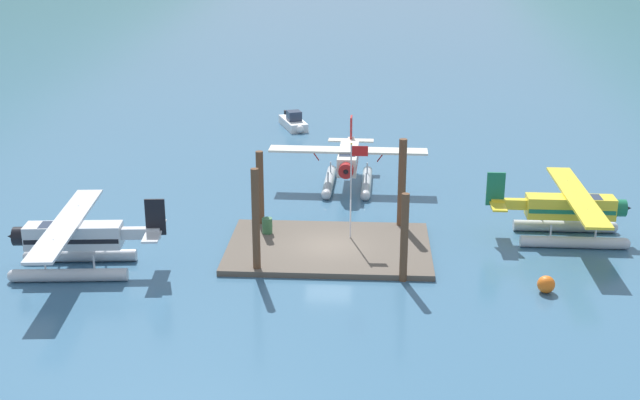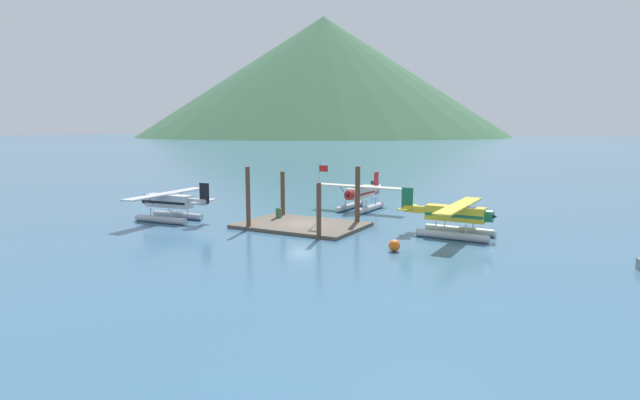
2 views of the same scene
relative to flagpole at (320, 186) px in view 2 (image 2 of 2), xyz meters
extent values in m
plane|color=#38607F|center=(-1.26, -1.27, -3.71)|extent=(1200.00, 1200.00, 0.00)
cube|color=brown|center=(-1.26, -1.27, -3.56)|extent=(10.95, 7.57, 0.30)
cylinder|color=brown|center=(-4.75, -4.52, -0.94)|extent=(0.39, 0.39, 5.55)
cylinder|color=brown|center=(2.61, -4.99, -1.43)|extent=(0.39, 0.39, 4.56)
cylinder|color=brown|center=(-5.38, 2.01, -1.41)|extent=(0.43, 0.43, 4.60)
cylinder|color=brown|center=(2.72, 2.17, -1.01)|extent=(0.46, 0.46, 5.40)
cylinder|color=silver|center=(-0.14, 0.00, -0.75)|extent=(0.08, 0.08, 5.32)
cube|color=red|center=(0.31, 0.00, 1.56)|extent=(0.90, 0.03, 0.56)
sphere|color=gold|center=(-0.14, 0.00, 1.96)|extent=(0.10, 0.10, 0.10)
cylinder|color=#33663D|center=(-4.81, 0.40, -2.97)|extent=(0.58, 0.58, 0.88)
torus|color=#33663D|center=(-4.81, 0.40, -2.97)|extent=(0.62, 0.62, 0.04)
sphere|color=orange|center=(9.43, -6.00, -3.28)|extent=(0.85, 0.85, 0.85)
cone|color=#386042|center=(-232.69, 429.68, 56.30)|extent=(370.11, 370.11, 120.03)
cylinder|color=#B7BABF|center=(12.01, 2.40, -3.39)|extent=(5.61, 0.69, 0.64)
sphere|color=#B7BABF|center=(14.81, 2.37, -3.39)|extent=(0.64, 0.64, 0.64)
cylinder|color=#B7BABF|center=(11.99, -0.10, -3.39)|extent=(5.61, 0.69, 0.64)
sphere|color=#B7BABF|center=(14.79, -0.13, -3.39)|extent=(0.64, 0.64, 0.64)
cylinder|color=#B7BABF|center=(13.21, 2.39, -2.72)|extent=(0.10, 0.10, 0.70)
cylinder|color=#B7BABF|center=(10.81, 2.41, -2.72)|extent=(0.10, 0.10, 0.70)
cylinder|color=#B7BABF|center=(13.19, -0.11, -2.72)|extent=(0.10, 0.10, 0.70)
cylinder|color=#B7BABF|center=(10.79, -0.09, -2.72)|extent=(0.10, 0.10, 0.70)
cube|color=yellow|center=(12.00, 1.15, -1.77)|extent=(4.81, 1.29, 1.20)
cube|color=#196B47|center=(12.00, 1.15, -1.87)|extent=(4.72, 1.31, 0.24)
cube|color=#283347|center=(13.08, 1.14, -1.44)|extent=(1.11, 1.06, 0.56)
cube|color=yellow|center=(12.30, 1.15, -1.10)|extent=(1.50, 10.41, 0.14)
cylinder|color=#196B47|center=(12.32, 3.35, -1.43)|extent=(0.09, 0.62, 0.84)
cylinder|color=#196B47|center=(12.28, -1.05, -1.43)|extent=(0.09, 0.62, 0.84)
cylinder|color=#196B47|center=(14.70, 1.13, -1.77)|extent=(0.61, 0.97, 0.96)
cone|color=black|center=(15.15, 1.12, -1.77)|extent=(0.35, 0.36, 0.36)
cube|color=yellow|center=(8.75, 1.18, -1.67)|extent=(2.20, 0.46, 0.56)
cube|color=#196B47|center=(7.85, 1.19, -0.82)|extent=(1.00, 0.13, 1.90)
cube|color=yellow|center=(7.95, 1.19, -1.57)|extent=(0.83, 3.21, 0.10)
cylinder|color=#B7BABF|center=(-13.86, -6.03, -3.39)|extent=(5.63, 1.14, 0.64)
sphere|color=#B7BABF|center=(-16.65, -6.28, -3.39)|extent=(0.64, 0.64, 0.64)
cylinder|color=#B7BABF|center=(-14.09, -3.54, -3.39)|extent=(5.63, 1.14, 0.64)
sphere|color=#B7BABF|center=(-16.87, -3.79, -3.39)|extent=(0.64, 0.64, 0.64)
cylinder|color=#B7BABF|center=(-15.06, -6.14, -2.72)|extent=(0.10, 0.10, 0.70)
cylinder|color=#B7BABF|center=(-12.67, -5.92, -2.72)|extent=(0.10, 0.10, 0.70)
cylinder|color=#B7BABF|center=(-15.28, -3.65, -2.72)|extent=(0.10, 0.10, 0.70)
cylinder|color=#B7BABF|center=(-12.89, -3.43, -2.72)|extent=(0.10, 0.10, 0.70)
cube|color=silver|center=(-13.97, -4.79, -1.77)|extent=(4.89, 1.66, 1.20)
cube|color=black|center=(-13.97, -4.79, -1.87)|extent=(4.80, 1.67, 0.24)
cube|color=#283347|center=(-15.05, -4.88, -1.44)|extent=(1.19, 1.15, 0.56)
cube|color=silver|center=(-14.27, -4.81, -1.10)|extent=(2.32, 10.48, 0.14)
cylinder|color=black|center=(-14.08, -7.00, -1.43)|extent=(0.14, 0.63, 0.84)
cylinder|color=black|center=(-14.47, -2.62, -1.43)|extent=(0.14, 0.63, 0.84)
cylinder|color=black|center=(-16.66, -5.03, -1.77)|extent=(0.68, 1.01, 0.96)
cone|color=black|center=(-17.11, -5.07, -1.77)|extent=(0.38, 0.39, 0.36)
cube|color=silver|center=(-10.74, -4.50, -1.67)|extent=(2.23, 0.63, 0.56)
cube|color=black|center=(-9.84, -4.42, -0.82)|extent=(1.01, 0.21, 1.90)
cube|color=silver|center=(-9.94, -4.43, -1.57)|extent=(1.08, 3.26, 0.10)
cylinder|color=#B7BABF|center=(0.71, 10.06, -3.39)|extent=(0.76, 5.61, 0.64)
sphere|color=#B7BABF|center=(0.65, 7.26, -3.39)|extent=(0.64, 0.64, 0.64)
cylinder|color=#B7BABF|center=(-1.79, 10.11, -3.39)|extent=(0.76, 5.61, 0.64)
sphere|color=#B7BABF|center=(-1.85, 7.31, -3.39)|extent=(0.64, 0.64, 0.64)
cylinder|color=#B7BABF|center=(0.68, 8.86, -2.72)|extent=(0.10, 0.10, 0.70)
cylinder|color=#B7BABF|center=(0.73, 11.26, -2.72)|extent=(0.10, 0.10, 0.70)
cylinder|color=#B7BABF|center=(-1.82, 8.91, -2.72)|extent=(0.10, 0.10, 0.70)
cylinder|color=#B7BABF|center=(-1.76, 11.31, -2.72)|extent=(0.10, 0.10, 0.70)
cube|color=silver|center=(-0.54, 10.08, -1.77)|extent=(1.35, 4.83, 1.20)
cube|color=#B21E1E|center=(-0.54, 10.08, -1.87)|extent=(1.36, 4.73, 0.24)
cube|color=#283347|center=(-0.57, 9.00, -1.44)|extent=(1.08, 1.12, 0.56)
cube|color=silver|center=(-0.55, 9.78, -1.10)|extent=(10.43, 1.63, 0.14)
cylinder|color=#B21E1E|center=(1.65, 9.73, -1.43)|extent=(0.62, 0.09, 0.84)
cylinder|color=#B21E1E|center=(-2.75, 9.83, -1.43)|extent=(0.62, 0.09, 0.84)
cylinder|color=#B21E1E|center=(-0.60, 7.38, -1.77)|extent=(0.97, 0.62, 0.96)
cone|color=black|center=(-0.61, 6.93, -1.77)|extent=(0.37, 0.36, 0.36)
cube|color=silver|center=(-0.47, 13.33, -1.67)|extent=(0.49, 2.21, 0.56)
cube|color=#B21E1E|center=(-0.45, 14.23, -0.82)|extent=(0.14, 1.00, 1.90)
cube|color=silver|center=(-0.45, 14.13, -1.57)|extent=(3.22, 0.87, 0.10)
cube|color=silver|center=(-5.67, 26.35, -3.36)|extent=(2.86, 4.46, 0.70)
sphere|color=silver|center=(-4.94, 24.38, -3.36)|extent=(0.70, 0.70, 0.70)
cube|color=#283347|center=(-5.57, 26.06, -2.61)|extent=(1.45, 1.51, 0.80)
cube|color=black|center=(-6.46, 28.49, -3.11)|extent=(0.45, 0.42, 0.80)
camera|label=1|loc=(0.75, -43.47, 13.55)|focal=47.18mm
camera|label=2|loc=(22.22, -40.42, 5.19)|focal=28.75mm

